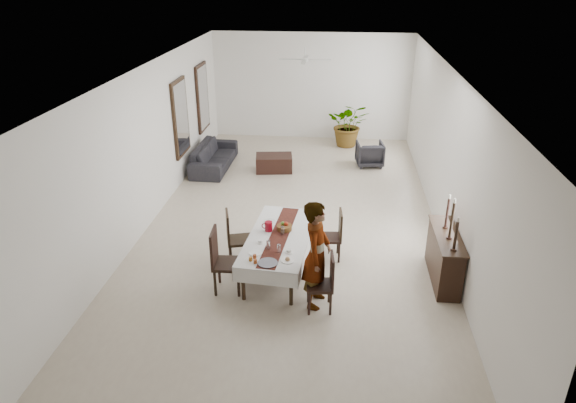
{
  "coord_description": "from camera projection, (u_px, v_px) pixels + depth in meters",
  "views": [
    {
      "loc": [
        0.89,
        -9.63,
        5.0
      ],
      "look_at": [
        0.02,
        -1.17,
        1.05
      ],
      "focal_mm": 32.0,
      "sensor_mm": 36.0,
      "label": 1
    }
  ],
  "objects": [
    {
      "name": "wall_right",
      "position": [
        447.0,
        157.0,
        9.93
      ],
      "size": [
        0.02,
        12.0,
        3.2
      ],
      "primitive_type": "cube",
      "color": "white",
      "rests_on": "floor"
    },
    {
      "name": "mirror_frame_near",
      "position": [
        180.0,
        118.0,
        12.47
      ],
      "size": [
        0.06,
        1.05,
        1.85
      ],
      "primitive_type": "cube",
      "color": "black",
      "rests_on": "wall_left"
    },
    {
      "name": "table_leg_br",
      "position": [
        310.0,
        229.0,
        9.97
      ],
      "size": [
        0.07,
        0.07,
        0.63
      ],
      "primitive_type": "cylinder",
      "rotation": [
        0.0,
        0.0,
        -0.08
      ],
      "color": "black",
      "rests_on": "floor"
    },
    {
      "name": "candlestick_near_shaft",
      "position": [
        456.0,
        235.0,
        8.01
      ],
      "size": [
        0.05,
        0.05,
        0.47
      ],
      "primitive_type": "cylinder",
      "color": "black",
      "rests_on": "candlestick_near_base"
    },
    {
      "name": "teacup_right",
      "position": [
        289.0,
        251.0,
        8.44
      ],
      "size": [
        0.08,
        0.08,
        0.05
      ],
      "primitive_type": "cylinder",
      "color": "silver",
      "rests_on": "saucer_right"
    },
    {
      "name": "chair_right_far_leg_bl",
      "position": [
        321.0,
        253.0,
        9.37
      ],
      "size": [
        0.04,
        0.04,
        0.4
      ],
      "primitive_type": "cylinder",
      "rotation": [
        0.0,
        0.0,
        0.09
      ],
      "color": "black",
      "rests_on": "floor"
    },
    {
      "name": "sideboard_body",
      "position": [
        444.0,
        258.0,
        8.78
      ],
      "size": [
        0.38,
        1.42,
        0.85
      ],
      "primitive_type": "cube",
      "color": "black",
      "rests_on": "floor"
    },
    {
      "name": "candlestick_mid_shaft",
      "position": [
        452.0,
        220.0,
        8.32
      ],
      "size": [
        0.05,
        0.05,
        0.62
      ],
      "primitive_type": "cylinder",
      "color": "black",
      "rests_on": "candlestick_mid_base"
    },
    {
      "name": "fan_hub",
      "position": [
        305.0,
        60.0,
        12.37
      ],
      "size": [
        0.16,
        0.16,
        0.08
      ],
      "primitive_type": "cylinder",
      "color": "white",
      "rests_on": "fan_rod"
    },
    {
      "name": "chair_right_far_leg_fl",
      "position": [
        339.0,
        253.0,
        9.37
      ],
      "size": [
        0.04,
        0.04,
        0.4
      ],
      "primitive_type": "cylinder",
      "rotation": [
        0.0,
        0.0,
        0.09
      ],
      "color": "black",
      "rests_on": "floor"
    },
    {
      "name": "fan_blade_e",
      "position": [
        319.0,
        60.0,
        12.33
      ],
      "size": [
        0.55,
        0.1,
        0.01
      ],
      "primitive_type": "cube",
      "color": "white",
      "rests_on": "fan_hub"
    },
    {
      "name": "candlestick_far_base",
      "position": [
        445.0,
        227.0,
        8.8
      ],
      "size": [
        0.09,
        0.09,
        0.03
      ],
      "primitive_type": "cylinder",
      "color": "black",
      "rests_on": "sideboard_top"
    },
    {
      "name": "chair_left_far_back",
      "position": [
        228.0,
        227.0,
        9.14
      ],
      "size": [
        0.15,
        0.43,
        0.55
      ],
      "primitive_type": "cube",
      "rotation": [
        0.0,
        0.0,
        -1.3
      ],
      "color": "black",
      "rests_on": "chair_left_far_seat"
    },
    {
      "name": "fruit_green",
      "position": [
        283.0,
        223.0,
        9.15
      ],
      "size": [
        0.07,
        0.07,
        0.07
      ],
      "primitive_type": "sphere",
      "color": "#4A7924",
      "rests_on": "fruit_basket"
    },
    {
      "name": "fan_blade_s",
      "position": [
        304.0,
        62.0,
        12.05
      ],
      "size": [
        0.1,
        0.55,
        0.01
      ],
      "primitive_type": "cube",
      "color": "silver",
      "rests_on": "fan_hub"
    },
    {
      "name": "plate_near_left",
      "position": [
        255.0,
        253.0,
        8.42
      ],
      "size": [
        0.21,
        0.21,
        0.01
      ],
      "primitive_type": "cylinder",
      "color": "white",
      "rests_on": "tablecloth_top"
    },
    {
      "name": "table_runner",
      "position": [
        279.0,
        235.0,
        8.97
      ],
      "size": [
        0.5,
        2.25,
        0.0
      ],
      "primitive_type": "cube",
      "rotation": [
        0.0,
        0.0,
        -0.08
      ],
      "color": "#562118",
      "rests_on": "tablecloth_top"
    },
    {
      "name": "chair_right_far_leg_br",
      "position": [
        320.0,
        244.0,
        9.67
      ],
      "size": [
        0.04,
        0.04,
        0.4
      ],
      "primitive_type": "cylinder",
      "rotation": [
        0.0,
        0.0,
        0.09
      ],
      "color": "black",
      "rests_on": "floor"
    },
    {
      "name": "tablecloth_drape_left",
      "position": [
        251.0,
        240.0,
        9.12
      ],
      "size": [
        0.2,
        2.3,
        0.27
      ],
      "primitive_type": "cube",
      "rotation": [
        0.0,
        0.0,
        -0.08
      ],
      "color": "silver",
      "rests_on": "dining_table_top"
    },
    {
      "name": "red_pitcher",
      "position": [
        269.0,
        226.0,
        9.09
      ],
      "size": [
        0.14,
        0.14,
        0.18
      ],
      "primitive_type": "cylinder",
      "rotation": [
        0.0,
        0.0,
        -0.08
      ],
      "color": "maroon",
      "rests_on": "tablecloth_top"
    },
    {
      "name": "pitcher_handle",
      "position": [
        264.0,
        226.0,
        9.1
      ],
      "size": [
        0.11,
        0.03,
        0.11
      ],
      "primitive_type": "torus",
      "rotation": [
        1.57,
        0.0,
        -0.08
      ],
      "color": "#990B0E",
      "rests_on": "red_pitcher"
    },
    {
      "name": "serving_tray",
      "position": [
        268.0,
        263.0,
        8.13
      ],
      "size": [
        0.32,
        0.32,
        0.02
      ],
      "primitive_type": "cylinder",
      "color": "#414045",
      "rests_on": "tablecloth_top"
    },
    {
      "name": "chair_right_near_leg_fr",
      "position": [
        329.0,
        292.0,
        8.26
      ],
      "size": [
        0.04,
        0.04,
        0.4
      ],
      "primitive_type": "cylinder",
      "rotation": [
        0.0,
        0.0,
        0.1
      ],
      "color": "black",
      "rests_on": "floor"
    },
    {
      "name": "jam_jar_a",
      "position": [
        255.0,
        261.0,
        8.13
      ],
      "size": [
        0.06,
        0.06,
        0.07
      ],
      "primitive_type": "cylinder",
      "color": "#8F3D14",
      "rests_on": "tablecloth_top"
    },
    {
      "name": "chair_left_far_leg_fr",
      "position": [
        231.0,
        257.0,
        9.2
      ],
      "size": [
        0.05,
        0.05,
        0.43
      ],
      "primitive_type": "cylinder",
      "rotation": [
        0.0,
        0.0,
        0.27
      ],
      "color": "black",
      "rests_on": "floor"
    },
    {
      "name": "fruit_basket",
      "position": [
        284.0,
        228.0,
        9.14
      ],
      "size": [
        0.27,
        0.27,
        0.09
      ],
      "primitive_type": "cylinder",
      "color": "brown",
      "rests_on": "tablecloth_top"
    },
    {
      "name": "saucer_left",
      "position": [
        260.0,
        242.0,
        8.73
      ],
      "size": [
        0.13,
        0.13,
        0.01
      ],
      "primitive_type": "cylinder",
      "color": "white",
      "rests_on": "tablecloth_top"
    },
    {
      "name": "table_leg_bl",
      "position": [
        270.0,
        226.0,
        10.1
      ],
      "size": [
        0.07,
        0.07,
        0.63
      ],
      "primitive_type": "cylinder",
      "rotation": [
        0.0,
        0.0,
        -0.08
      ],
      "color": "black",
      "rests_on": "floor"
    },
    {
      "name": "fruit_red",
      "position": [
        286.0,
        224.0,
        9.13
      ],
      "size": [
        0.08,
        0.08,
        0.08
      ],
      "primitive_type": "sphere",
      "color": "#A52610",
      "rests_on": "fruit_basket"
    },
    {
      "name": "chair_left_near_leg_br",
      "position": [
        239.0,
        284.0,
        8.4
      ],
      "size": [
        0.05,
        0.05,
        0.47
      ],
      "primitive_type": "cylinder",
      "rotation": [
        0.0,
        0.0,
        0.05
      ],
      "color": "black",
      "rests_on": "floor"
    },
    {
      "name": "fan_blade_n",
      "position": [
        306.0,
        57.0,
        12.68
      ],
      "size": [
        0.1,
        0.55,
        0.01
      ],
      "primitive_type": "cube",
      "color": "silver",
      "rests_on": "fan_hub"
    },
    {
      "name": "tablecloth_drape_near",
      "position": [
        265.0,
        278.0,
        8.0
      ],
      "size": [
        1.05,
        0.1,
        0.27
      ],
      "primitive_type": "cube",
      "rotation": [
        0.0,
        0.0,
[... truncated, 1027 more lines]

